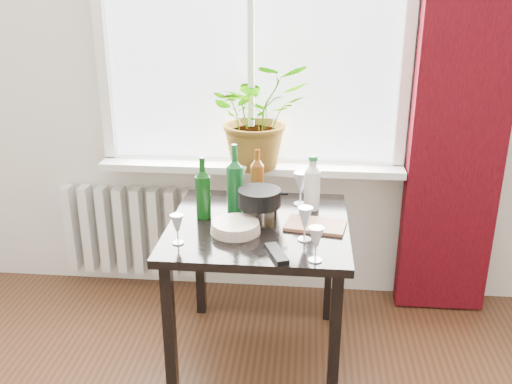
# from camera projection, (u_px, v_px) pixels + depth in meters

# --- Properties ---
(window) EXTENTS (1.72, 0.08, 1.62)m
(window) POSITION_uv_depth(u_px,v_px,m) (251.00, 25.00, 3.04)
(window) COLOR white
(window) RESTS_ON ground
(windowsill) EXTENTS (1.72, 0.20, 0.04)m
(windowsill) POSITION_uv_depth(u_px,v_px,m) (251.00, 167.00, 3.25)
(windowsill) COLOR silver
(windowsill) RESTS_ON ground
(curtain) EXTENTS (0.50, 0.12, 2.56)m
(curtain) POSITION_uv_depth(u_px,v_px,m) (464.00, 89.00, 2.96)
(curtain) COLOR #35040A
(curtain) RESTS_ON ground
(radiator) EXTENTS (0.80, 0.10, 0.55)m
(radiator) POSITION_uv_depth(u_px,v_px,m) (130.00, 230.00, 3.50)
(radiator) COLOR silver
(radiator) RESTS_ON ground
(table) EXTENTS (0.85, 0.85, 0.74)m
(table) POSITION_uv_depth(u_px,v_px,m) (258.00, 241.00, 2.75)
(table) COLOR black
(table) RESTS_ON ground
(potted_plant) EXTENTS (0.65, 0.60, 0.58)m
(potted_plant) POSITION_uv_depth(u_px,v_px,m) (258.00, 115.00, 3.09)
(potted_plant) COLOR #29691C
(potted_plant) RESTS_ON windowsill
(wine_bottle_left) EXTENTS (0.09, 0.09, 0.31)m
(wine_bottle_left) POSITION_uv_depth(u_px,v_px,m) (203.00, 187.00, 2.73)
(wine_bottle_left) COLOR #0B3A0E
(wine_bottle_left) RESTS_ON table
(wine_bottle_right) EXTENTS (0.09, 0.09, 0.35)m
(wine_bottle_right) POSITION_uv_depth(u_px,v_px,m) (235.00, 178.00, 2.80)
(wine_bottle_right) COLOR #0E491B
(wine_bottle_right) RESTS_ON table
(bottle_amber) EXTENTS (0.07, 0.07, 0.29)m
(bottle_amber) POSITION_uv_depth(u_px,v_px,m) (257.00, 175.00, 2.94)
(bottle_amber) COLOR #71360C
(bottle_amber) RESTS_ON table
(cleaning_bottle) EXTENTS (0.09, 0.09, 0.28)m
(cleaning_bottle) POSITION_uv_depth(u_px,v_px,m) (312.00, 182.00, 2.84)
(cleaning_bottle) COLOR white
(cleaning_bottle) RESTS_ON table
(wineglass_front_right) EXTENTS (0.08, 0.08, 0.16)m
(wineglass_front_right) POSITION_uv_depth(u_px,v_px,m) (305.00, 223.00, 2.52)
(wineglass_front_right) COLOR white
(wineglass_front_right) RESTS_ON table
(wineglass_far_right) EXTENTS (0.07, 0.07, 0.15)m
(wineglass_far_right) POSITION_uv_depth(u_px,v_px,m) (316.00, 244.00, 2.33)
(wineglass_far_right) COLOR silver
(wineglass_far_right) RESTS_ON table
(wineglass_back_center) EXTENTS (0.09, 0.09, 0.18)m
(wineglass_back_center) POSITION_uv_depth(u_px,v_px,m) (301.00, 188.00, 2.91)
(wineglass_back_center) COLOR silver
(wineglass_back_center) RESTS_ON table
(wineglass_back_left) EXTENTS (0.08, 0.08, 0.17)m
(wineglass_back_left) POSITION_uv_depth(u_px,v_px,m) (240.00, 182.00, 3.01)
(wineglass_back_left) COLOR silver
(wineglass_back_left) RESTS_ON table
(wineglass_front_left) EXTENTS (0.06, 0.06, 0.14)m
(wineglass_front_left) POSITION_uv_depth(u_px,v_px,m) (177.00, 229.00, 2.49)
(wineglass_front_left) COLOR #B5BCC3
(wineglass_front_left) RESTS_ON table
(plate_stack) EXTENTS (0.25, 0.25, 0.05)m
(plate_stack) POSITION_uv_depth(u_px,v_px,m) (235.00, 227.00, 2.61)
(plate_stack) COLOR beige
(plate_stack) RESTS_ON table
(fondue_pot) EXTENTS (0.30, 0.28, 0.16)m
(fondue_pot) POSITION_uv_depth(u_px,v_px,m) (259.00, 205.00, 2.72)
(fondue_pot) COLOR black
(fondue_pot) RESTS_ON table
(tv_remote) EXTENTS (0.12, 0.19, 0.02)m
(tv_remote) POSITION_uv_depth(u_px,v_px,m) (277.00, 253.00, 2.40)
(tv_remote) COLOR black
(tv_remote) RESTS_ON table
(cutting_board) EXTENTS (0.30, 0.22, 0.01)m
(cutting_board) POSITION_uv_depth(u_px,v_px,m) (315.00, 225.00, 2.68)
(cutting_board) COLOR #9E6447
(cutting_board) RESTS_ON table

